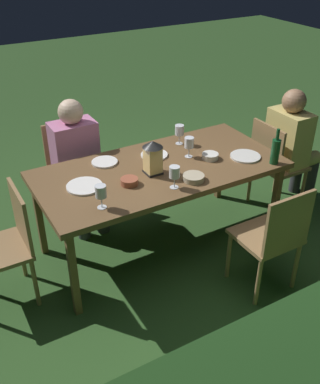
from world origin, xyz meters
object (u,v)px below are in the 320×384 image
at_px(chair_head_near, 274,162).
at_px(chair_side_left_b, 72,166).
at_px(bowl_olives, 210,156).
at_px(wine_glass_b, 179,131).
at_px(person_in_pink, 78,159).
at_px(green_bottle_on_table, 275,151).
at_px(plate_c, 105,162).
at_px(plate_d, 245,156).
at_px(dining_table, 160,173).
at_px(person_in_mustard, 292,142).
at_px(bowl_salad, 129,181).
at_px(wine_glass_d, 101,193).
at_px(plate_b, 84,186).
at_px(wine_glass_a, 189,143).
at_px(chair_head_far, 8,242).
at_px(plate_a, 154,155).
at_px(bowl_bread, 194,177).
at_px(chair_side_right_a, 273,236).
at_px(wine_glass_c, 174,173).
at_px(lantern_centerpiece, 153,155).

height_order(chair_head_near, chair_side_left_b, same).
height_order(chair_side_left_b, bowl_olives, chair_side_left_b).
xyz_separation_m(chair_head_near, wine_glass_b, (0.86, -0.29, 0.38)).
bearing_deg(person_in_pink, green_bottle_on_table, 140.06).
bearing_deg(plate_c, plate_d, 155.39).
xyz_separation_m(dining_table, green_bottle_on_table, (-0.81, 0.38, 0.16)).
xyz_separation_m(person_in_mustard, green_bottle_on_table, (0.59, 0.38, 0.22)).
xyz_separation_m(chair_side_left_b, bowl_salad, (-0.11, 0.97, 0.29)).
bearing_deg(person_in_mustard, wine_glass_b, -15.43).
relative_size(plate_c, bowl_salad, 1.60).
xyz_separation_m(chair_side_left_b, person_in_pink, (-0.00, 0.20, 0.15)).
distance_m(wine_glass_d, plate_b, 0.33).
relative_size(wine_glass_a, plate_d, 0.69).
xyz_separation_m(wine_glass_a, bowl_salad, (0.61, 0.16, -0.09)).
distance_m(chair_head_far, wine_glass_b, 1.64).
relative_size(plate_a, plate_d, 0.90).
height_order(wine_glass_a, bowl_bread, wine_glass_a).
bearing_deg(wine_glass_d, chair_head_far, -27.00).
xyz_separation_m(plate_b, bowl_bread, (-0.74, 0.30, 0.02)).
bearing_deg(chair_head_far, chair_side_right_a, 152.56).
xyz_separation_m(person_in_mustard, bowl_salad, (1.73, 0.12, 0.14)).
relative_size(person_in_mustard, bowl_bread, 7.17).
xyz_separation_m(chair_head_far, chair_side_left_b, (-0.78, -0.85, 0.00)).
bearing_deg(wine_glass_d, chair_side_right_a, 152.31).
distance_m(bowl_bread, bowl_salad, 0.47).
relative_size(dining_table, bowl_olives, 14.48).
relative_size(person_in_pink, wine_glass_c, 6.80).
xyz_separation_m(chair_head_near, green_bottle_on_table, (0.40, 0.38, 0.37)).
height_order(dining_table, lantern_centerpiece, lantern_centerpiece).
height_order(lantern_centerpiece, bowl_olives, lantern_centerpiece).
height_order(plate_b, bowl_bread, bowl_bread).
distance_m(chair_head_near, wine_glass_c, 1.37).
distance_m(plate_d, bowl_salad, 1.01).
height_order(chair_head_far, green_bottle_on_table, green_bottle_on_table).
height_order(chair_side_left_b, plate_a, chair_side_left_b).
bearing_deg(chair_side_right_a, bowl_salad, -44.28).
height_order(person_in_mustard, bowl_salad, person_in_mustard).
bearing_deg(plate_c, bowl_bread, 128.56).
bearing_deg(person_in_mustard, bowl_olives, 4.23).
height_order(wine_glass_c, bowl_bread, wine_glass_c).
relative_size(person_in_mustard, wine_glass_a, 6.80).
bearing_deg(bowl_bread, wine_glass_a, -117.51).
relative_size(chair_head_far, plate_a, 3.97).
bearing_deg(person_in_pink, wine_glass_a, 139.64).
bearing_deg(bowl_olives, wine_glass_d, 12.46).
distance_m(chair_head_near, wine_glass_b, 0.98).
bearing_deg(chair_side_right_a, chair_head_far, -27.44).
bearing_deg(chair_side_right_a, plate_d, -110.79).
bearing_deg(plate_d, plate_b, -8.67).
height_order(chair_side_left_b, bowl_bread, chair_side_left_b).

